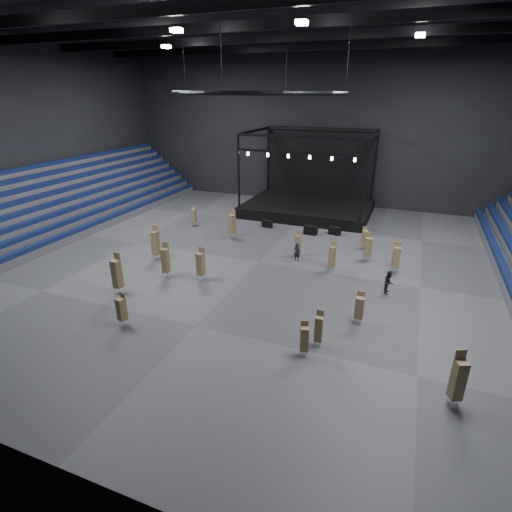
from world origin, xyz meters
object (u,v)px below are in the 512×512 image
at_px(chair_stack_1, 359,307).
at_px(chair_stack_9, 396,257).
at_px(chair_stack_13, 304,338).
at_px(chair_stack_10, 332,256).
at_px(chair_stack_3, 458,379).
at_px(chair_stack_0, 122,309).
at_px(chair_stack_14, 319,328).
at_px(flight_case_left, 267,224).
at_px(man_center, 297,252).
at_px(chair_stack_4, 165,260).
at_px(crew_member, 389,282).
at_px(stage, 309,200).
at_px(chair_stack_8, 232,224).
at_px(chair_stack_2, 368,246).
at_px(chair_stack_5, 194,216).
at_px(chair_stack_7, 365,238).
at_px(chair_stack_11, 201,263).
at_px(chair_stack_15, 155,242).
at_px(chair_stack_6, 298,244).
at_px(chair_stack_12, 117,273).
at_px(flight_case_right, 335,231).
at_px(flight_case_mid, 311,230).

relative_size(chair_stack_1, chair_stack_9, 0.85).
bearing_deg(chair_stack_13, chair_stack_10, 73.84).
bearing_deg(chair_stack_3, chair_stack_10, 98.30).
height_order(chair_stack_0, chair_stack_14, chair_stack_14).
relative_size(flight_case_left, man_center, 0.68).
bearing_deg(chair_stack_4, chair_stack_1, -12.11).
bearing_deg(chair_stack_3, crew_member, 84.70).
bearing_deg(stage, chair_stack_10, -69.55).
xyz_separation_m(chair_stack_14, man_center, (-4.47, 11.24, -0.34)).
bearing_deg(chair_stack_8, chair_stack_10, -9.29).
bearing_deg(chair_stack_2, chair_stack_5, 152.32).
bearing_deg(chair_stack_7, chair_stack_8, 166.76).
xyz_separation_m(chair_stack_1, chair_stack_3, (4.98, -5.43, 0.32)).
xyz_separation_m(chair_stack_0, man_center, (6.95, 13.47, -0.35)).
bearing_deg(stage, chair_stack_14, -74.39).
distance_m(chair_stack_1, chair_stack_7, 12.90).
bearing_deg(chair_stack_4, chair_stack_9, 17.66).
xyz_separation_m(chair_stack_9, chair_stack_11, (-13.37, -6.77, 0.02)).
bearing_deg(man_center, chair_stack_1, 139.39).
height_order(chair_stack_11, chair_stack_13, chair_stack_11).
bearing_deg(chair_stack_9, crew_member, -102.38).
bearing_deg(chair_stack_10, chair_stack_0, -111.56).
bearing_deg(stage, chair_stack_11, -97.74).
xyz_separation_m(chair_stack_2, chair_stack_15, (-16.49, -6.26, 0.26)).
xyz_separation_m(chair_stack_1, chair_stack_2, (-0.75, 10.23, 0.13)).
height_order(chair_stack_0, chair_stack_15, chair_stack_15).
bearing_deg(chair_stack_6, chair_stack_14, -57.94).
relative_size(chair_stack_12, chair_stack_14, 1.36).
relative_size(chair_stack_0, chair_stack_9, 0.86).
xyz_separation_m(chair_stack_8, crew_member, (14.90, -6.29, -0.61)).
relative_size(chair_stack_6, chair_stack_12, 0.75).
xyz_separation_m(flight_case_right, chair_stack_8, (-8.98, -4.65, 1.05)).
xyz_separation_m(flight_case_left, chair_stack_1, (11.59, -15.53, 0.77)).
distance_m(chair_stack_8, chair_stack_12, 13.52).
xyz_separation_m(chair_stack_10, man_center, (-3.10, 1.06, -0.47)).
relative_size(chair_stack_13, man_center, 1.32).
bearing_deg(chair_stack_1, chair_stack_2, 94.88).
distance_m(chair_stack_14, crew_member, 8.62).
xyz_separation_m(flight_case_right, chair_stack_0, (-8.59, -21.22, 0.74)).
bearing_deg(chair_stack_7, chair_stack_0, -143.99).
height_order(stage, chair_stack_5, stage).
distance_m(chair_stack_13, crew_member, 9.89).
height_order(chair_stack_6, chair_stack_7, chair_stack_6).
distance_m(chair_stack_7, chair_stack_8, 12.31).
relative_size(chair_stack_4, chair_stack_10, 1.12).
relative_size(flight_case_mid, chair_stack_0, 0.60).
bearing_deg(chair_stack_11, flight_case_left, 93.22).
bearing_deg(crew_member, chair_stack_10, 65.78).
relative_size(flight_case_left, crew_member, 0.65).
height_order(flight_case_left, chair_stack_10, chair_stack_10).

